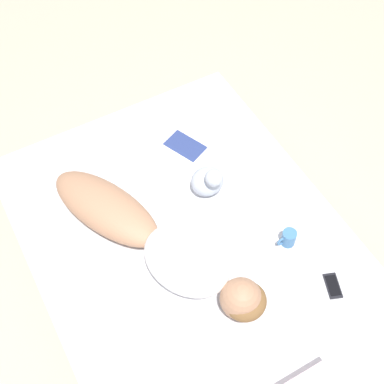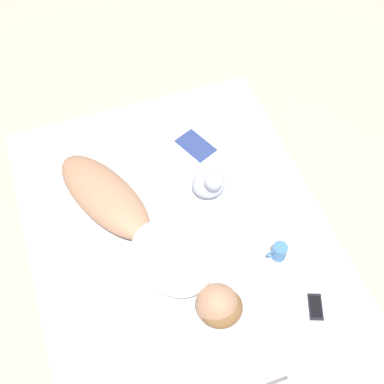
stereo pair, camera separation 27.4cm
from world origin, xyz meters
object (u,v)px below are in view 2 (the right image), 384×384
Objects in this scene: person at (151,239)px; coffee_mug at (279,252)px; cell_phone at (315,307)px; open_magazine at (208,137)px.

person is 0.63m from coffee_mug.
coffee_mug is at bearing -59.16° from cell_phone.
person reaches higher than open_magazine.
person reaches higher than cell_phone.
coffee_mug is at bearing 70.07° from open_magazine.
cell_phone is (-0.11, 1.15, 0.00)m from open_magazine.
cell_phone is (-0.64, 0.55, -0.10)m from person.
person is 0.85m from cell_phone.
person is at bearing -22.83° from coffee_mug.
open_magazine is 0.85m from coffee_mug.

